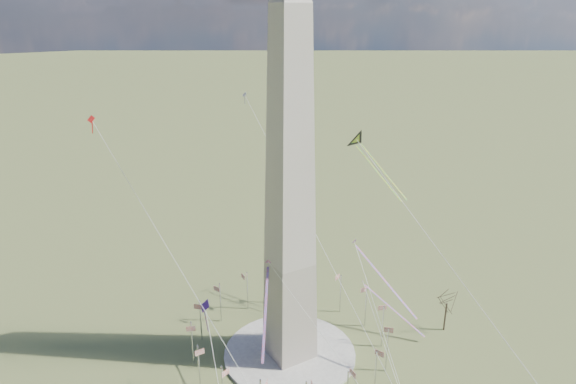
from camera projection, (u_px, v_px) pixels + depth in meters
ground at (290, 354)px, 140.97m from camera, size 2000.00×2000.00×0.00m
plaza at (290, 353)px, 140.82m from camera, size 36.00×36.00×0.80m
washington_monument at (290, 191)px, 124.18m from camera, size 15.56×15.56×100.00m
flagpole_ring at (290, 332)px, 138.42m from camera, size 54.40×54.40×13.00m
tree_near at (447, 301)px, 148.15m from camera, size 7.76×7.76×13.58m
kite_delta_black at (359, 143)px, 150.28m from camera, size 8.69×21.09×17.22m
kite_diamond_purple at (205, 309)px, 121.97m from camera, size 2.07×3.19×9.70m
kite_streamer_left at (375, 268)px, 133.52m from camera, size 5.93×21.37×14.85m
kite_streamer_mid at (266, 295)px, 122.52m from camera, size 12.60×19.00×14.86m
kite_streamer_right at (385, 301)px, 148.10m from camera, size 11.30×17.53×13.59m
kite_small_red at (91, 121)px, 131.83m from camera, size 1.85×1.61×4.78m
kite_small_white at (245, 96)px, 164.60m from camera, size 1.24×1.88×4.06m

